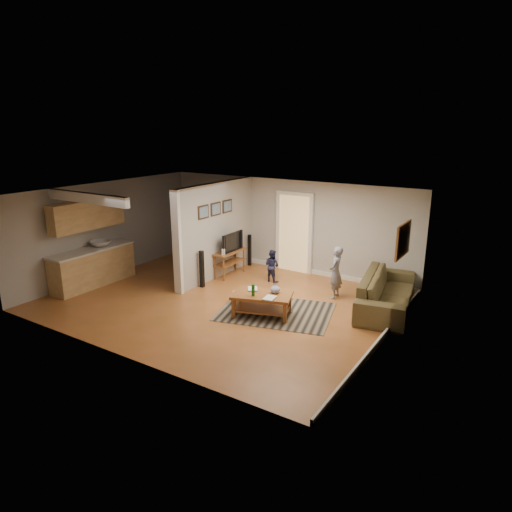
% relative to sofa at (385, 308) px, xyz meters
% --- Properties ---
extents(ground, '(7.50, 7.50, 0.00)m').
position_rel_sofa_xyz_m(ground, '(-3.30, -1.64, 0.00)').
color(ground, brown).
rests_on(ground, ground).
extents(room_shell, '(7.54, 6.02, 2.52)m').
position_rel_sofa_xyz_m(room_shell, '(-4.37, -1.22, 1.46)').
color(room_shell, '#A5A39E').
rests_on(room_shell, ground).
extents(area_rug, '(2.75, 2.30, 0.01)m').
position_rel_sofa_xyz_m(area_rug, '(-1.95, -1.49, 0.01)').
color(area_rug, black).
rests_on(area_rug, ground).
extents(sofa, '(1.46, 2.75, 0.76)m').
position_rel_sofa_xyz_m(sofa, '(0.00, 0.00, 0.00)').
color(sofa, '#494324').
rests_on(sofa, ground).
extents(coffee_table, '(1.41, 1.08, 0.73)m').
position_rel_sofa_xyz_m(coffee_table, '(-2.10, -1.79, 0.38)').
color(coffee_table, brown).
rests_on(coffee_table, ground).
extents(tv_console, '(0.42, 1.10, 0.94)m').
position_rel_sofa_xyz_m(tv_console, '(-4.24, -0.00, 0.63)').
color(tv_console, brown).
rests_on(tv_console, ground).
extents(speaker_left, '(0.10, 0.10, 0.94)m').
position_rel_sofa_xyz_m(speaker_left, '(-4.30, -1.11, 0.47)').
color(speaker_left, black).
rests_on(speaker_left, ground).
extents(speaker_right, '(0.11, 0.11, 0.91)m').
position_rel_sofa_xyz_m(speaker_right, '(-4.30, 1.06, 0.45)').
color(speaker_right, black).
rests_on(speaker_right, ground).
extents(toy_basket, '(0.40, 0.40, 0.36)m').
position_rel_sofa_xyz_m(toy_basket, '(-2.88, -1.46, 0.15)').
color(toy_basket, '#9E6E44').
rests_on(toy_basket, ground).
extents(child, '(0.34, 0.48, 1.24)m').
position_rel_sofa_xyz_m(child, '(-1.22, -0.01, 0.00)').
color(child, gray).
rests_on(child, ground).
extents(toddler, '(0.45, 0.37, 0.85)m').
position_rel_sofa_xyz_m(toddler, '(-3.05, 0.19, 0.00)').
color(toddler, '#1F2040').
rests_on(toddler, ground).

